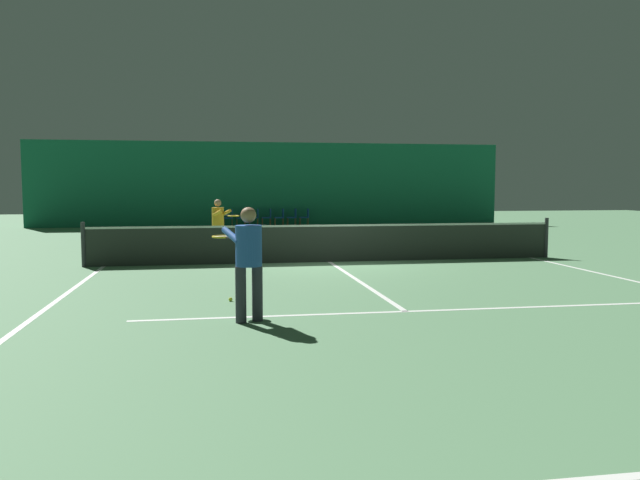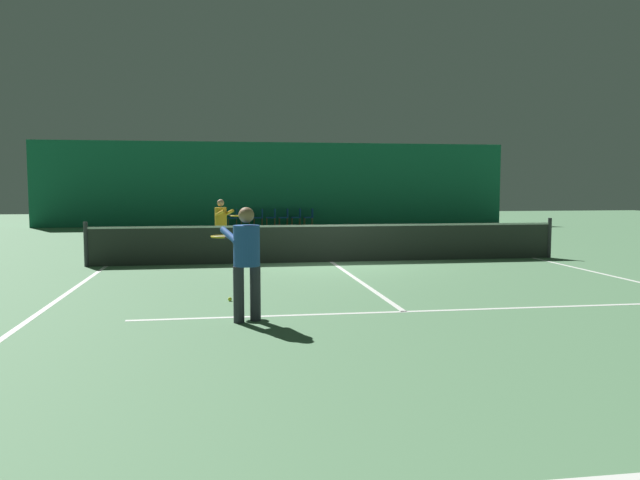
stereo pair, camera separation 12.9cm
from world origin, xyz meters
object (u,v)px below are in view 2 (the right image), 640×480
Objects in this scene: tennis_net at (331,242)px; courtside_chair_3 at (272,216)px; courtside_chair_0 at (234,216)px; courtside_chair_4 at (285,216)px; courtside_chair_2 at (260,216)px; courtside_chair_1 at (247,216)px; player_near at (245,255)px; tennis_ball at (230,299)px; courtside_chair_5 at (297,216)px; courtside_chair_6 at (310,216)px; player_far at (222,221)px.

tennis_net reaches higher than courtside_chair_3.
courtside_chair_4 is at bearing 90.00° from courtside_chair_0.
courtside_chair_4 is at bearing 90.00° from courtside_chair_2.
player_near is at bearing -2.39° from courtside_chair_1.
courtside_chair_3 is (2.10, 21.12, -0.46)m from player_near.
courtside_chair_1 is at bearing 86.81° from tennis_ball.
courtside_chair_5 is (2.43, 0.00, 0.00)m from courtside_chair_1.
courtside_chair_1 is 1.00× the size of courtside_chair_5.
player_near is 1.93× the size of courtside_chair_4.
courtside_chair_0 is 1.00× the size of courtside_chair_6.
courtside_chair_0 is 1.22m from courtside_chair_2.
player_near is 1.93× the size of courtside_chair_5.
courtside_chair_4 is at bearing -90.00° from courtside_chair_5.
courtside_chair_5 is at bearing 86.46° from tennis_net.
tennis_ball is (-1.69, -19.52, -0.45)m from courtside_chair_2.
player_near is at bearing -10.51° from courtside_chair_6.
tennis_net reaches higher than courtside_chair_4.
tennis_net is 14.44m from courtside_chair_4.
courtside_chair_0 is 0.61m from courtside_chair_1.
courtside_chair_3 is at bearing 140.87° from player_far.
player_far is 11.33m from courtside_chair_0.
player_far is (-2.74, 3.13, 0.38)m from tennis_net.
courtside_chair_6 is (0.61, 0.00, 0.00)m from courtside_chair_5.
courtside_chair_3 is 0.61m from courtside_chair_4.
courtside_chair_6 is (1.22, 0.00, 0.00)m from courtside_chair_4.
courtside_chair_6 is (4.24, 11.31, -0.41)m from player_far.
courtside_chair_3 is 19.66m from tennis_ball.
tennis_net reaches higher than courtside_chair_5.
courtside_chair_2 is (-0.93, 14.44, -0.03)m from tennis_net.
courtside_chair_0 is 3.04m from courtside_chair_5.
player_near is at bearing -25.16° from player_far.
courtside_chair_6 is at bearing 90.00° from courtside_chair_1.
courtside_chair_2 is 1.82m from courtside_chair_5.
courtside_chair_2 and courtside_chair_3 have the same top height.
tennis_net is at bearing -5.93° from courtside_chair_6.
courtside_chair_2 is 1.00× the size of courtside_chair_3.
courtside_chair_2 is 2.43m from courtside_chair_6.
courtside_chair_0 and courtside_chair_6 have the same top height.
courtside_chair_5 reaches higher than tennis_ball.
tennis_ball is (-1.09, -19.52, -0.45)m from courtside_chair_1.
player_near is at bearing -0.74° from courtside_chair_0.
courtside_chair_3 and courtside_chair_6 have the same top height.
courtside_chair_1 is (1.21, 11.31, -0.41)m from player_far.
tennis_net is 14.29× the size of courtside_chair_3.
courtside_chair_2 is at bearing -90.00° from courtside_chair_5.
player_far is 1.83× the size of courtside_chair_5.
courtside_chair_5 is (3.64, 11.31, -0.41)m from player_far.
courtside_chair_3 is (-0.32, 14.44, -0.03)m from tennis_net.
courtside_chair_1 and courtside_chair_2 have the same top height.
courtside_chair_0 is 2.43m from courtside_chair_4.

